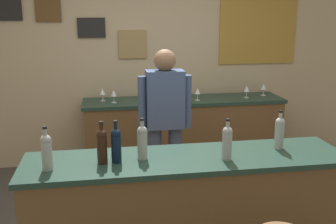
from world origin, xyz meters
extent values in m
cube|color=tan|center=(0.00, 2.03, 1.40)|extent=(6.00, 0.06, 2.80)
cube|color=black|center=(-1.70, 1.99, 2.02)|extent=(0.40, 0.02, 0.34)
cube|color=brown|center=(-1.20, 1.99, 1.99)|extent=(0.30, 0.02, 0.30)
cube|color=black|center=(-0.70, 1.99, 1.77)|extent=(0.34, 0.02, 0.24)
cube|color=#997F4C|center=(-0.20, 1.99, 1.56)|extent=(0.35, 0.02, 0.35)
cube|color=#A87F33|center=(1.46, 1.99, 1.85)|extent=(1.05, 0.02, 1.14)
cube|color=brown|center=(0.00, -0.40, 0.44)|extent=(2.35, 0.57, 0.88)
cube|color=#1E382D|center=(0.00, -0.40, 0.90)|extent=(2.39, 0.60, 0.04)
cube|color=brown|center=(0.40, 1.65, 0.43)|extent=(2.44, 0.53, 0.86)
cube|color=#1E382D|center=(0.40, 1.65, 0.88)|extent=(2.49, 0.56, 0.04)
cylinder|color=#384766|center=(0.09, 0.59, 0.43)|extent=(0.13, 0.13, 0.86)
cylinder|color=#384766|center=(-0.11, 0.59, 0.43)|extent=(0.13, 0.13, 0.86)
cube|color=#3F517A|center=(-0.01, 0.59, 1.14)|extent=(0.36, 0.20, 0.56)
sphere|color=brown|center=(-0.01, 0.59, 1.51)|extent=(0.21, 0.21, 0.21)
cylinder|color=#3F517A|center=(0.21, 0.59, 1.11)|extent=(0.08, 0.08, 0.52)
cylinder|color=#3F517A|center=(-0.23, 0.59, 1.11)|extent=(0.08, 0.08, 0.52)
cylinder|color=#999E99|center=(-0.98, -0.48, 1.02)|extent=(0.07, 0.07, 0.20)
sphere|color=#999E99|center=(-0.98, -0.48, 1.13)|extent=(0.07, 0.07, 0.07)
cylinder|color=#999E99|center=(-0.98, -0.48, 1.17)|extent=(0.03, 0.03, 0.09)
cylinder|color=black|center=(-0.98, -0.48, 1.22)|extent=(0.03, 0.03, 0.02)
cylinder|color=black|center=(-0.62, -0.42, 1.02)|extent=(0.07, 0.07, 0.20)
sphere|color=black|center=(-0.62, -0.42, 1.13)|extent=(0.07, 0.07, 0.07)
cylinder|color=black|center=(-0.62, -0.42, 1.17)|extent=(0.03, 0.03, 0.09)
cylinder|color=black|center=(-0.62, -0.42, 1.22)|extent=(0.03, 0.03, 0.02)
cylinder|color=black|center=(-0.52, -0.42, 1.02)|extent=(0.07, 0.07, 0.20)
sphere|color=black|center=(-0.52, -0.42, 1.13)|extent=(0.07, 0.07, 0.07)
cylinder|color=black|center=(-0.52, -0.42, 1.17)|extent=(0.03, 0.03, 0.09)
cylinder|color=black|center=(-0.52, -0.42, 1.22)|extent=(0.03, 0.03, 0.02)
cylinder|color=#999E99|center=(-0.33, -0.39, 1.02)|extent=(0.07, 0.07, 0.20)
sphere|color=#999E99|center=(-0.33, -0.39, 1.13)|extent=(0.07, 0.07, 0.07)
cylinder|color=#999E99|center=(-0.33, -0.39, 1.17)|extent=(0.03, 0.03, 0.09)
cylinder|color=black|center=(-0.33, -0.39, 1.22)|extent=(0.03, 0.03, 0.02)
cylinder|color=#999E99|center=(0.27, -0.50, 1.02)|extent=(0.07, 0.07, 0.20)
sphere|color=#999E99|center=(0.27, -0.50, 1.13)|extent=(0.07, 0.07, 0.07)
cylinder|color=#999E99|center=(0.27, -0.50, 1.17)|extent=(0.03, 0.03, 0.09)
cylinder|color=black|center=(0.27, -0.50, 1.22)|extent=(0.03, 0.03, 0.02)
cylinder|color=#999E99|center=(0.74, -0.33, 1.02)|extent=(0.07, 0.07, 0.20)
sphere|color=#999E99|center=(0.74, -0.33, 1.13)|extent=(0.07, 0.07, 0.07)
cylinder|color=#999E99|center=(0.74, -0.33, 1.17)|extent=(0.03, 0.03, 0.09)
cylinder|color=black|center=(0.74, -0.33, 1.22)|extent=(0.03, 0.03, 0.02)
cylinder|color=silver|center=(-0.60, 1.71, 0.90)|extent=(0.06, 0.06, 0.00)
cylinder|color=silver|center=(-0.60, 1.71, 0.94)|extent=(0.01, 0.01, 0.07)
cone|color=silver|center=(-0.60, 1.71, 1.02)|extent=(0.07, 0.07, 0.08)
cylinder|color=silver|center=(-0.47, 1.60, 0.90)|extent=(0.06, 0.06, 0.00)
cylinder|color=silver|center=(-0.47, 1.60, 0.94)|extent=(0.01, 0.01, 0.07)
cone|color=silver|center=(-0.47, 1.60, 1.02)|extent=(0.07, 0.07, 0.08)
cylinder|color=silver|center=(0.55, 1.56, 0.90)|extent=(0.06, 0.06, 0.00)
cylinder|color=silver|center=(0.55, 1.56, 0.94)|extent=(0.01, 0.01, 0.07)
cone|color=silver|center=(0.55, 1.56, 1.02)|extent=(0.07, 0.07, 0.08)
cylinder|color=silver|center=(1.20, 1.60, 0.90)|extent=(0.06, 0.06, 0.00)
cylinder|color=silver|center=(1.20, 1.60, 0.94)|extent=(0.01, 0.01, 0.07)
cone|color=silver|center=(1.20, 1.60, 1.02)|extent=(0.07, 0.07, 0.08)
cylinder|color=silver|center=(1.46, 1.70, 0.90)|extent=(0.06, 0.06, 0.00)
cylinder|color=silver|center=(1.46, 1.70, 0.94)|extent=(0.01, 0.01, 0.07)
cone|color=silver|center=(1.46, 1.70, 1.02)|extent=(0.07, 0.07, 0.08)
cylinder|color=#B2332D|center=(0.23, 1.63, 0.95)|extent=(0.08, 0.08, 0.09)
torus|color=#B2332D|center=(0.29, 1.63, 0.95)|extent=(0.06, 0.01, 0.06)
camera|label=1|loc=(-0.60, -3.12, 1.96)|focal=42.80mm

